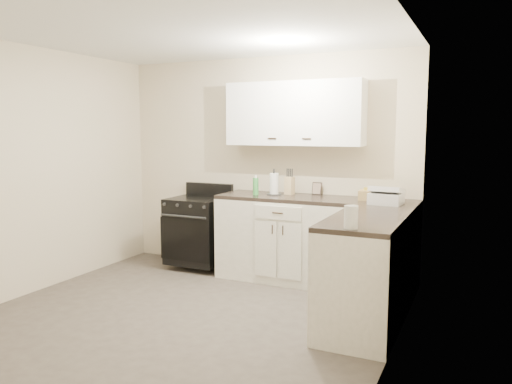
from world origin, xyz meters
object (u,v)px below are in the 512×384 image
at_px(paper_towel, 274,184).
at_px(countertop_grill, 386,199).
at_px(knife_block, 290,186).
at_px(stove, 197,230).
at_px(wicker_basket, 374,195).

distance_m(paper_towel, countertop_grill, 1.29).
distance_m(knife_block, countertop_grill, 1.16).
distance_m(stove, countertop_grill, 2.31).
distance_m(stove, knife_block, 1.27).
distance_m(wicker_basket, countertop_grill, 0.28).
height_order(stove, paper_towel, paper_towel).
xyz_separation_m(stove, wicker_basket, (2.09, 0.09, 0.53)).
xyz_separation_m(stove, countertop_grill, (2.25, -0.14, 0.54)).
xyz_separation_m(stove, paper_towel, (0.97, 0.06, 0.60)).
bearing_deg(paper_towel, countertop_grill, -8.81).
bearing_deg(stove, wicker_basket, 2.52).
bearing_deg(paper_towel, stove, -176.35).
distance_m(stove, paper_towel, 1.14).
bearing_deg(wicker_basket, stove, -177.48).
relative_size(wicker_basket, countertop_grill, 1.00).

